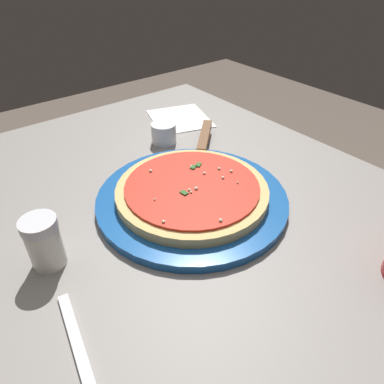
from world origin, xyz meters
TOP-DOWN VIEW (x-y plane):
  - restaurant_table at (0.00, 0.00)m, footprint 0.86×0.73m
  - serving_plate at (-0.03, -0.02)m, footprint 0.31×0.31m
  - pizza at (-0.03, -0.02)m, footprint 0.24×0.24m
  - pizza_server at (0.08, -0.13)m, footprint 0.18×0.19m
  - cup_small_sauce at (0.17, -0.11)m, footprint 0.05×0.05m
  - napkin_folded_right at (0.25, -0.20)m, footprint 0.18×0.17m
  - fork at (-0.18, 0.23)m, footprint 0.19×0.05m
  - parmesan_shaker at (-0.01, 0.21)m, footprint 0.05×0.05m

SIDE VIEW (x-z plane):
  - restaurant_table at x=0.00m, z-range 0.21..0.94m
  - napkin_folded_right at x=0.25m, z-range 0.73..0.74m
  - fork at x=-0.18m, z-range 0.73..0.74m
  - serving_plate at x=-0.03m, z-range 0.73..0.75m
  - pizza_server at x=0.08m, z-range 0.75..0.76m
  - cup_small_sauce at x=0.17m, z-range 0.73..0.78m
  - pizza at x=-0.03m, z-range 0.75..0.77m
  - parmesan_shaker at x=-0.01m, z-range 0.74..0.81m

